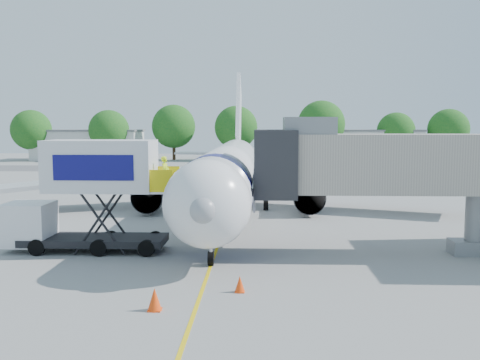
{
  "coord_description": "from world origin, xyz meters",
  "views": [
    {
      "loc": [
        2.19,
        -32.72,
        6.28
      ],
      "look_at": [
        1.07,
        -3.43,
        3.2
      ],
      "focal_mm": 40.0,
      "sensor_mm": 36.0,
      "label": 1
    }
  ],
  "objects_px": {
    "jet_bridge": "(382,165)",
    "aircraft": "(229,172)",
    "ground_tug": "(264,336)",
    "catering_hiloader": "(88,196)"
  },
  "relations": [
    {
      "from": "jet_bridge",
      "to": "aircraft",
      "type": "bearing_deg",
      "value": 125.7
    },
    {
      "from": "jet_bridge",
      "to": "ground_tug",
      "type": "bearing_deg",
      "value": -114.79
    },
    {
      "from": "aircraft",
      "to": "ground_tug",
      "type": "relative_size",
      "value": 8.92
    },
    {
      "from": "aircraft",
      "to": "catering_hiloader",
      "type": "bearing_deg",
      "value": -119.42
    },
    {
      "from": "aircraft",
      "to": "ground_tug",
      "type": "bearing_deg",
      "value": -84.41
    },
    {
      "from": "aircraft",
      "to": "jet_bridge",
      "type": "relative_size",
      "value": 2.71
    },
    {
      "from": "ground_tug",
      "to": "jet_bridge",
      "type": "bearing_deg",
      "value": 79.62
    },
    {
      "from": "aircraft",
      "to": "catering_hiloader",
      "type": "height_order",
      "value": "aircraft"
    },
    {
      "from": "aircraft",
      "to": "ground_tug",
      "type": "distance_m",
      "value": 23.67
    },
    {
      "from": "aircraft",
      "to": "ground_tug",
      "type": "height_order",
      "value": "aircraft"
    }
  ]
}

